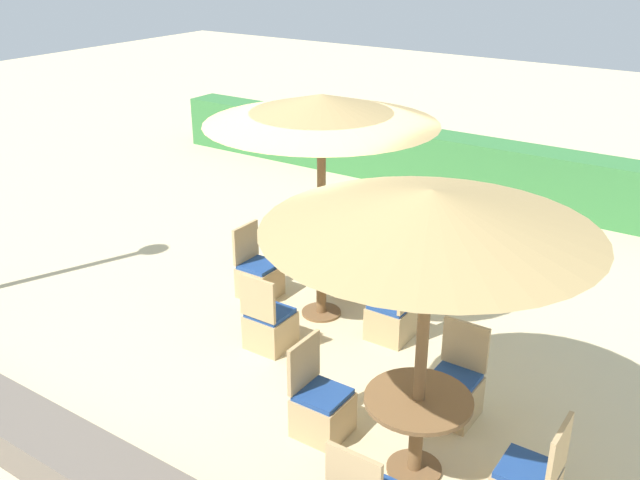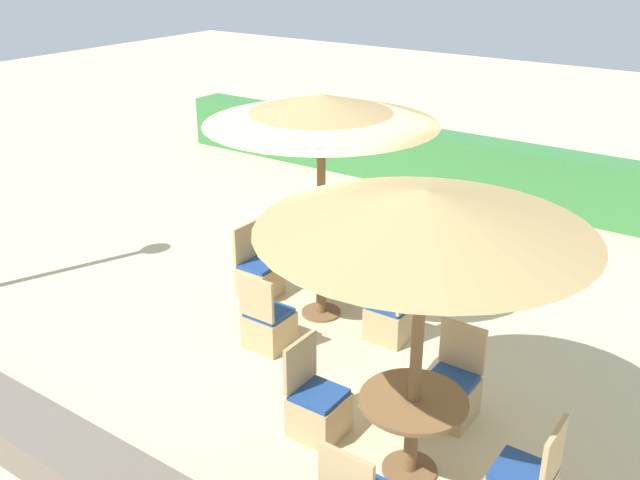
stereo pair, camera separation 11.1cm
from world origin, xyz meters
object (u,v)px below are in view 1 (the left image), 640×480
patio_chair_front_right_west (321,409)px  patio_chair_front_right_north (454,392)px  round_table_center (321,274)px  patio_chair_center_south (270,326)px  patio_chair_center_north (362,268)px  round_table_front_right (417,417)px  patio_chair_center_east (392,317)px  parasol_center (321,110)px  patio_chair_center_west (259,277)px  parasol_front_right (431,212)px

patio_chair_front_right_west → patio_chair_front_right_north: (0.90, 0.92, 0.00)m
round_table_center → patio_chair_center_south: bearing=-93.2°
patio_chair_center_north → patio_chair_front_right_west: bearing=114.0°
round_table_front_right → patio_chair_front_right_west: 1.00m
patio_chair_center_south → patio_chair_front_right_north: (2.22, 0.01, 0.00)m
patio_chair_center_east → patio_chair_front_right_west: 1.88m
patio_chair_center_east → patio_chair_center_north: (-0.96, 0.93, 0.00)m
parasol_center → round_table_front_right: size_ratio=2.97×
patio_chair_center_west → patio_chair_center_south: 1.26m
patio_chair_front_right_west → patio_chair_center_north: bearing=-156.0°
parasol_center → patio_chair_center_east: size_ratio=2.90×
patio_chair_center_south → patio_chair_front_right_north: same height
patio_chair_center_south → round_table_front_right: 2.46m
patio_chair_center_west → round_table_front_right: bearing=60.4°
round_table_center → patio_chair_center_east: 1.02m
round_table_center → patio_chair_center_north: 0.96m
patio_chair_center_south → patio_chair_center_east: bearing=42.1°
patio_chair_front_right_north → patio_chair_center_south: bearing=0.2°
patio_chair_center_south → parasol_center: bearing=86.8°
patio_chair_center_south → patio_chair_center_north: size_ratio=1.00×
parasol_front_right → round_table_front_right: 1.85m
round_table_center → patio_chair_center_west: (-0.93, -0.05, -0.28)m
round_table_front_right → patio_chair_front_right_west: size_ratio=0.98×
round_table_center → patio_chair_center_east: patio_chair_center_east is taller
patio_chair_center_east → patio_chair_center_south: 1.40m
patio_chair_center_east → round_table_front_right: size_ratio=1.02×
round_table_center → round_table_front_right: round_table_front_right is taller
parasol_center → round_table_center: (-0.00, 0.00, -1.98)m
parasol_center → round_table_front_right: 3.49m
round_table_center → parasol_front_right: (2.22, -1.84, 1.86)m
patio_chair_front_right_north → round_table_center: bearing=-23.6°
parasol_center → patio_chair_center_south: 2.45m
patio_chair_center_east → patio_chair_center_south: size_ratio=1.00×
patio_chair_center_north → parasol_front_right: bearing=128.5°
round_table_center → patio_chair_front_right_north: 2.38m
patio_chair_center_west → round_table_front_right: (3.15, -1.79, 0.29)m
parasol_center → patio_chair_center_east: 2.46m
round_table_center → patio_chair_front_right_north: bearing=-23.6°
patio_chair_center_east → patio_chair_center_north: 1.34m
patio_chair_front_right_west → patio_chair_center_south: bearing=-124.8°
patio_chair_center_east → round_table_front_right: patio_chair_center_east is taller
round_table_center → round_table_front_right: 2.88m
parasol_center → patio_chair_center_west: parasol_center is taller
round_table_center → patio_chair_center_south: (-0.05, -0.95, -0.28)m
patio_chair_center_east → patio_chair_center_south: bearing=132.1°
patio_chair_center_east → round_table_front_right: 2.22m
parasol_front_right → round_table_front_right: bearing=180.0°
patio_chair_center_north → patio_chair_front_right_west: same height
parasol_front_right → patio_chair_center_east: bearing=124.0°
round_table_front_right → patio_chair_front_right_north: bearing=93.4°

